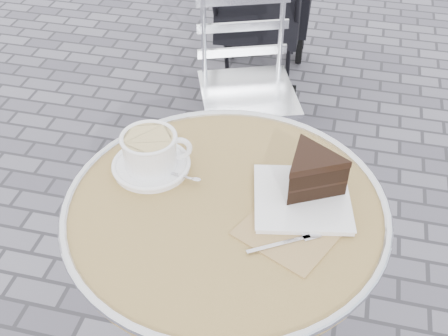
% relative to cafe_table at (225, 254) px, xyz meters
% --- Properties ---
extents(cafe_table, '(0.72, 0.72, 0.74)m').
position_rel_cafe_table_xyz_m(cafe_table, '(0.00, 0.00, 0.00)').
color(cafe_table, silver).
rests_on(cafe_table, ground).
extents(cappuccino_set, '(0.21, 0.18, 0.09)m').
position_rel_cafe_table_xyz_m(cappuccino_set, '(-0.20, 0.08, 0.21)').
color(cappuccino_set, white).
rests_on(cappuccino_set, cafe_table).
extents(cake_plate_set, '(0.25, 0.33, 0.11)m').
position_rel_cafe_table_xyz_m(cake_plate_set, '(0.17, 0.07, 0.22)').
color(cake_plate_set, '#A07C57').
rests_on(cake_plate_set, cafe_table).
extents(bistro_chair, '(0.46, 0.46, 0.79)m').
position_rel_cafe_table_xyz_m(bistro_chair, '(-0.17, 1.01, -0.08)').
color(bistro_chair, silver).
rests_on(bistro_chair, ground).
extents(baby_stroller, '(0.46, 0.91, 0.92)m').
position_rel_cafe_table_xyz_m(baby_stroller, '(-0.22, 1.72, -0.15)').
color(baby_stroller, black).
rests_on(baby_stroller, ground).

